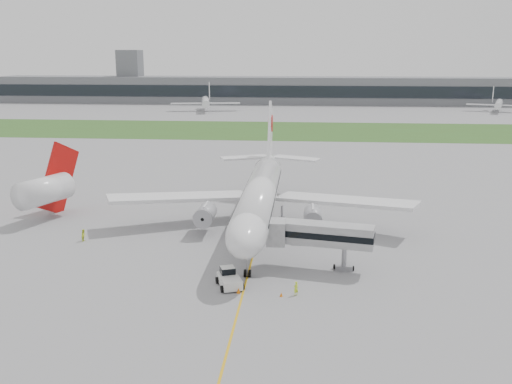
# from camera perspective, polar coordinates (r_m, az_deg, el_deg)

# --- Properties ---
(ground) EXTENTS (600.00, 600.00, 0.00)m
(ground) POSITION_cam_1_polar(r_m,az_deg,el_deg) (84.23, 0.18, -4.62)
(ground) COLOR gray
(ground) RESTS_ON ground
(apron_markings) EXTENTS (70.00, 70.00, 0.04)m
(apron_markings) POSITION_cam_1_polar(r_m,az_deg,el_deg) (79.52, -0.12, -5.75)
(apron_markings) COLOR gold
(apron_markings) RESTS_ON ground
(grass_strip) EXTENTS (600.00, 50.00, 0.02)m
(grass_strip) POSITION_cam_1_polar(r_m,az_deg,el_deg) (201.52, 3.10, 6.17)
(grass_strip) COLOR #355520
(grass_strip) RESTS_ON ground
(terminal_building) EXTENTS (320.00, 22.30, 14.00)m
(terminal_building) POSITION_cam_1_polar(r_m,az_deg,el_deg) (310.21, 3.85, 10.12)
(terminal_building) COLOR slate
(terminal_building) RESTS_ON ground
(control_tower) EXTENTS (12.00, 12.00, 56.00)m
(control_tower) POSITION_cam_1_polar(r_m,az_deg,el_deg) (327.40, -12.31, 8.80)
(control_tower) COLOR slate
(control_tower) RESTS_ON ground
(airliner) EXTENTS (48.13, 53.95, 17.88)m
(airliner) POSITION_cam_1_polar(r_m,az_deg,el_deg) (87.33, 0.46, -0.08)
(airliner) COLOR silver
(airliner) RESTS_ON ground
(pushback_tug) EXTENTS (3.77, 4.52, 2.04)m
(pushback_tug) POSITION_cam_1_polar(r_m,az_deg,el_deg) (67.39, -2.70, -8.60)
(pushback_tug) COLOR silver
(pushback_tug) RESTS_ON ground
(jet_bridge) EXTENTS (13.49, 5.11, 6.15)m
(jet_bridge) POSITION_cam_1_polar(r_m,az_deg,el_deg) (71.54, 6.06, -4.23)
(jet_bridge) COLOR #B4B4B7
(jet_bridge) RESTS_ON ground
(safety_cone_left) EXTENTS (0.45, 0.45, 0.62)m
(safety_cone_left) POSITION_cam_1_polar(r_m,az_deg,el_deg) (65.62, -1.76, -9.83)
(safety_cone_left) COLOR #D6650B
(safety_cone_left) RESTS_ON ground
(safety_cone_right) EXTENTS (0.36, 0.36, 0.50)m
(safety_cone_right) POSITION_cam_1_polar(r_m,az_deg,el_deg) (64.84, 2.53, -10.19)
(safety_cone_right) COLOR #D6650B
(safety_cone_right) RESTS_ON ground
(ground_crew_near) EXTENTS (0.71, 0.68, 1.64)m
(ground_crew_near) POSITION_cam_1_polar(r_m,az_deg,el_deg) (65.01, 4.02, -9.60)
(ground_crew_near) COLOR #CAEC27
(ground_crew_near) RESTS_ON ground
(ground_crew_far) EXTENTS (0.78, 0.94, 1.79)m
(ground_crew_far) POSITION_cam_1_polar(r_m,az_deg,el_deg) (86.28, -16.83, -4.16)
(ground_crew_far) COLOR #D0E626
(ground_crew_far) RESTS_ON ground
(neighbor_aircraft) EXTENTS (7.54, 15.76, 12.77)m
(neighbor_aircraft) POSITION_cam_1_polar(r_m,az_deg,el_deg) (98.45, -20.25, 0.28)
(neighbor_aircraft) COLOR #B20C0A
(neighbor_aircraft) RESTS_ON ground
(distant_aircraft_left) EXTENTS (36.86, 33.82, 12.33)m
(distant_aircraft_left) POSITION_cam_1_polar(r_m,az_deg,el_deg) (270.23, -5.05, 8.07)
(distant_aircraft_left) COLOR silver
(distant_aircraft_left) RESTS_ON ground
(distant_aircraft_right) EXTENTS (34.58, 32.53, 10.72)m
(distant_aircraft_right) POSITION_cam_1_polar(r_m,az_deg,el_deg) (287.38, 23.04, 7.38)
(distant_aircraft_right) COLOR silver
(distant_aircraft_right) RESTS_ON ground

